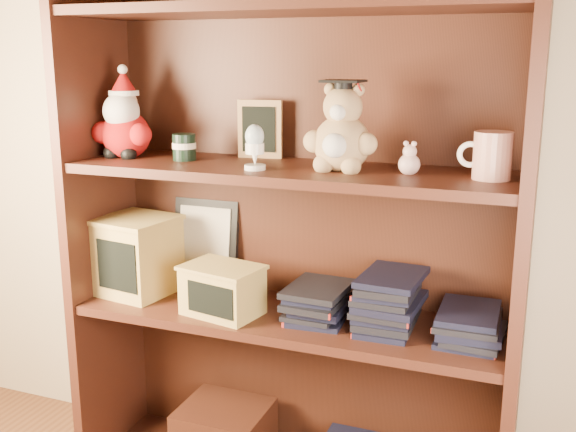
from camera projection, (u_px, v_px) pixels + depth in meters
name	position (u px, v px, depth m)	size (l,w,h in m)	color
bookcase	(294.00, 227.00, 1.81)	(1.20, 0.35, 1.60)	#3F1C12
shelf_lower	(288.00, 318.00, 1.82)	(1.14, 0.33, 0.02)	#3F1C12
shelf_upper	(288.00, 171.00, 1.72)	(1.14, 0.33, 0.02)	#3F1C12
santa_plush	(124.00, 123.00, 1.86)	(0.19, 0.13, 0.26)	#A50F0F
teachers_tin	(184.00, 147.00, 1.82)	(0.06, 0.06, 0.07)	black
chalkboard_plaque	(260.00, 130.00, 1.85)	(0.12, 0.07, 0.16)	#9E7547
egg_cup	(255.00, 145.00, 1.66)	(0.05, 0.05, 0.11)	white
grad_teddy_bear	(341.00, 136.00, 1.64)	(0.19, 0.16, 0.23)	tan
pink_figurine	(409.00, 161.00, 1.60)	(0.05, 0.05, 0.08)	beige
teacher_mug	(491.00, 156.00, 1.53)	(0.12, 0.09, 0.11)	silver
certificate_frame	(206.00, 242.00, 2.02)	(0.21, 0.05, 0.26)	black
treats_box	(137.00, 255.00, 1.95)	(0.23, 0.23, 0.22)	tan
pencils_box	(222.00, 290.00, 1.79)	(0.23, 0.18, 0.13)	tan
book_stack_left	(319.00, 301.00, 1.77)	(0.14, 0.20, 0.10)	black
book_stack_mid	(388.00, 301.00, 1.70)	(0.14, 0.20, 0.14)	black
book_stack_right	(471.00, 324.00, 1.64)	(0.14, 0.20, 0.08)	black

